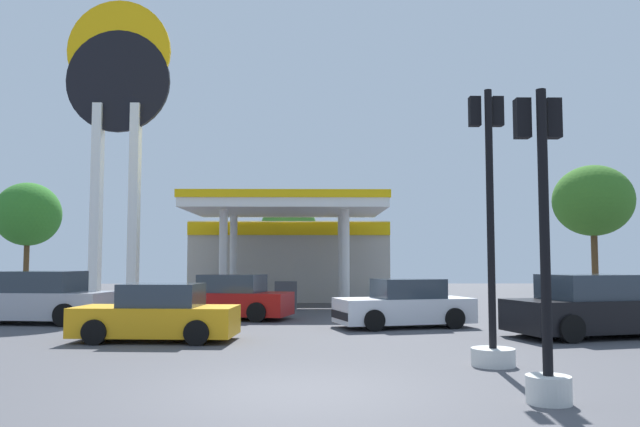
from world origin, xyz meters
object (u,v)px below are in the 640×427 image
at_px(car_1, 157,315).
at_px(car_4, 593,309).
at_px(station_pole_sign, 118,107).
at_px(car_0, 404,305).
at_px(car_2, 39,300).
at_px(traffic_signal_1, 545,280).
at_px(tree_1, 289,231).
at_px(car_5, 229,299).
at_px(tree_0, 28,214).
at_px(tree_2, 593,201).
at_px(traffic_signal_0, 491,276).

xyz_separation_m(car_1, car_4, (11.01, 0.69, 0.09)).
bearing_deg(station_pole_sign, car_0, -37.38).
height_order(car_2, car_4, car_2).
xyz_separation_m(traffic_signal_1, tree_1, (-4.74, 31.90, 2.15)).
distance_m(car_0, car_4, 5.14).
relative_size(car_5, tree_0, 0.65).
height_order(station_pole_sign, car_1, station_pole_sign).
height_order(car_4, traffic_signal_1, traffic_signal_1).
height_order(car_5, tree_0, tree_0).
relative_size(car_2, tree_2, 0.61).
bearing_deg(station_pole_sign, tree_2, 23.39).
bearing_deg(traffic_signal_0, traffic_signal_1, -92.27).
bearing_deg(tree_2, traffic_signal_0, -117.43).
bearing_deg(car_4, car_5, 152.97).
bearing_deg(car_1, car_4, 3.60).
relative_size(tree_1, tree_2, 0.74).
xyz_separation_m(traffic_signal_1, tree_2, (13.88, 29.62, 3.91)).
xyz_separation_m(traffic_signal_1, tree_0, (-21.01, 31.07, 3.15)).
height_order(traffic_signal_0, traffic_signal_1, traffic_signal_0).
height_order(car_2, tree_0, tree_0).
bearing_deg(tree_1, car_2, -108.93).
height_order(car_2, tree_2, tree_2).
bearing_deg(tree_0, traffic_signal_1, -55.93).
bearing_deg(car_2, tree_0, 115.01).
bearing_deg(car_4, car_1, -176.40).
height_order(station_pole_sign, car_0, station_pole_sign).
xyz_separation_m(car_2, traffic_signal_1, (11.80, -11.32, 0.95)).
xyz_separation_m(car_1, traffic_signal_1, (7.02, -6.85, 1.05)).
xyz_separation_m(station_pole_sign, traffic_signal_1, (11.71, -18.55, -6.94)).
relative_size(car_4, traffic_signal_0, 0.91).
bearing_deg(car_4, traffic_signal_0, -131.07).
bearing_deg(traffic_signal_1, tree_2, 64.88).
relative_size(traffic_signal_0, tree_2, 0.67).
bearing_deg(tree_0, car_1, -59.98).
bearing_deg(station_pole_sign, car_2, -90.73).
bearing_deg(car_1, car_5, 80.32).
bearing_deg(traffic_signal_0, tree_1, 99.60).
distance_m(car_0, tree_0, 29.69).
distance_m(traffic_signal_1, tree_1, 32.32).
bearing_deg(tree_1, tree_0, -177.10).
distance_m(car_5, tree_0, 24.11).
distance_m(car_4, traffic_signal_0, 5.96).
height_order(car_4, traffic_signal_0, traffic_signal_0).
height_order(car_4, car_5, car_4).
bearing_deg(station_pole_sign, car_5, -46.06).
bearing_deg(traffic_signal_0, car_1, 152.35).
xyz_separation_m(traffic_signal_0, tree_2, (13.76, 26.51, 3.92)).
relative_size(traffic_signal_1, tree_1, 0.76).
bearing_deg(traffic_signal_1, car_4, 62.13).
bearing_deg(tree_2, car_5, -139.56).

